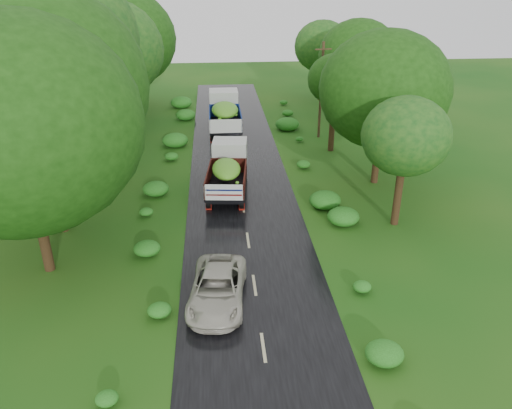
{
  "coord_description": "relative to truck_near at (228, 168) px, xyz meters",
  "views": [
    {
      "loc": [
        -1.5,
        -14.26,
        12.82
      ],
      "look_at": [
        0.47,
        8.71,
        1.7
      ],
      "focal_mm": 35.0,
      "sensor_mm": 36.0,
      "label": 1
    }
  ],
  "objects": [
    {
      "name": "trees_right",
      "position": [
        10.0,
        8.12,
        4.06
      ],
      "size": [
        7.04,
        30.91,
        7.82
      ],
      "color": "black",
      "rests_on": "ground"
    },
    {
      "name": "truck_far",
      "position": [
        0.15,
        12.43,
        0.2
      ],
      "size": [
        2.56,
        7.11,
        2.99
      ],
      "rotation": [
        0.0,
        0.0,
        0.0
      ],
      "color": "black",
      "rests_on": "ground"
    },
    {
      "name": "utility_pole",
      "position": [
        7.76,
        10.12,
        2.39
      ],
      "size": [
        1.32,
        0.27,
        7.55
      ],
      "rotation": [
        0.0,
        0.0,
        0.14
      ],
      "color": "#382616",
      "rests_on": "ground"
    },
    {
      "name": "ground",
      "position": [
        0.77,
        -14.42,
        -1.49
      ],
      "size": [
        120.0,
        120.0,
        0.0
      ],
      "primitive_type": "plane",
      "color": "#104B10",
      "rests_on": "ground"
    },
    {
      "name": "car",
      "position": [
        -0.86,
        -11.47,
        -0.81
      ],
      "size": [
        2.75,
        5.03,
        1.34
      ],
      "primitive_type": "imported",
      "rotation": [
        0.0,
        0.0,
        -0.11
      ],
      "color": "beige",
      "rests_on": "road"
    },
    {
      "name": "trees_left",
      "position": [
        -9.36,
        5.88,
        5.57
      ],
      "size": [
        7.86,
        34.25,
        10.46
      ],
      "color": "black",
      "rests_on": "ground"
    },
    {
      "name": "truck_near",
      "position": [
        0.0,
        0.0,
        0.0
      ],
      "size": [
        2.84,
        6.48,
        2.64
      ],
      "rotation": [
        0.0,
        0.0,
        -0.1
      ],
      "color": "black",
      "rests_on": "ground"
    },
    {
      "name": "road",
      "position": [
        0.77,
        -9.42,
        -1.48
      ],
      "size": [
        6.5,
        80.0,
        0.02
      ],
      "primitive_type": "cube",
      "color": "black",
      "rests_on": "ground"
    },
    {
      "name": "shrubs",
      "position": [
        0.77,
        -0.42,
        -1.14
      ],
      "size": [
        11.9,
        44.0,
        0.7
      ],
      "color": "#226317",
      "rests_on": "ground"
    },
    {
      "name": "road_lines",
      "position": [
        0.77,
        -8.42,
        -1.47
      ],
      "size": [
        0.12,
        69.6,
        0.0
      ],
      "color": "#BFB78C",
      "rests_on": "road"
    }
  ]
}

